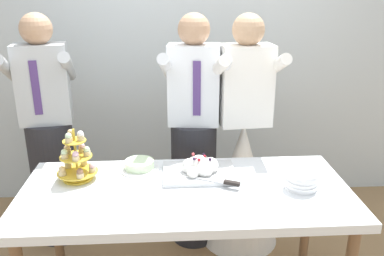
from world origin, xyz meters
name	(u,v)px	position (x,y,z in m)	size (l,w,h in m)	color
rear_wall	(177,32)	(0.00, 1.43, 1.45)	(5.20, 0.10, 2.90)	silver
dessert_table	(186,201)	(0.00, 0.00, 0.70)	(1.80, 0.80, 0.78)	silver
cupcake_stand	(76,160)	(-0.61, 0.16, 0.89)	(0.23, 0.23, 0.31)	gold
main_cake_tray	(200,169)	(0.09, 0.17, 0.82)	(0.42, 0.36, 0.13)	silver
plate_stack	(302,180)	(0.63, -0.03, 0.82)	(0.18, 0.18, 0.10)	white
round_cake	(139,166)	(-0.27, 0.26, 0.80)	(0.24, 0.24, 0.06)	white
person_groom	(194,146)	(0.09, 0.68, 0.75)	(0.51, 0.53, 1.66)	#232328
person_bride	(242,168)	(0.43, 0.64, 0.58)	(0.56, 0.56, 1.66)	white
person_guest	(51,145)	(-0.93, 0.76, 0.75)	(0.53, 0.55, 1.66)	#232328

